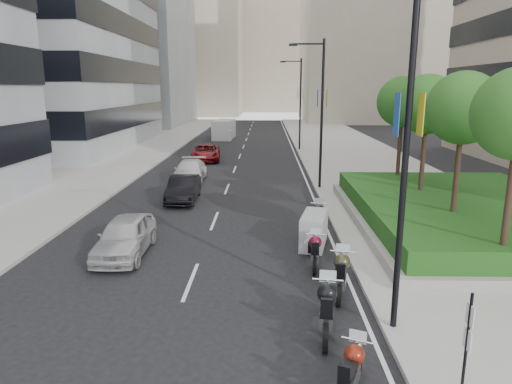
{
  "coord_description": "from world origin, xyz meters",
  "views": [
    {
      "loc": [
        0.97,
        -9.89,
        6.21
      ],
      "look_at": [
        0.55,
        8.46,
        2.0
      ],
      "focal_mm": 32.0,
      "sensor_mm": 36.0,
      "label": 1
    }
  ],
  "objects_px": {
    "parking_sign": "(467,344)",
    "delivery_van": "(224,130)",
    "motorcycle_2": "(327,308)",
    "car_c": "(190,171)",
    "motorcycle_5": "(314,230)",
    "motorcycle_4": "(315,251)",
    "car_b": "(183,189)",
    "motorcycle_6": "(317,217)",
    "car_a": "(125,236)",
    "lamp_post_1": "(319,107)",
    "car_d": "(206,153)",
    "motorcycle_3": "(341,274)",
    "motorcycle_1": "(351,371)",
    "lamp_post_0": "(400,137)",
    "lamp_post_2": "(299,99)"
  },
  "relations": [
    {
      "from": "motorcycle_3",
      "to": "car_d",
      "type": "relative_size",
      "value": 0.46
    },
    {
      "from": "motorcycle_5",
      "to": "car_d",
      "type": "relative_size",
      "value": 0.46
    },
    {
      "from": "lamp_post_1",
      "to": "car_b",
      "type": "xyz_separation_m",
      "value": [
        -7.8,
        -3.16,
        -4.36
      ]
    },
    {
      "from": "lamp_post_0",
      "to": "motorcycle_6",
      "type": "relative_size",
      "value": 4.12
    },
    {
      "from": "motorcycle_6",
      "to": "car_a",
      "type": "height_order",
      "value": "car_a"
    },
    {
      "from": "motorcycle_4",
      "to": "car_b",
      "type": "height_order",
      "value": "car_b"
    },
    {
      "from": "lamp_post_0",
      "to": "delivery_van",
      "type": "height_order",
      "value": "lamp_post_0"
    },
    {
      "from": "lamp_post_0",
      "to": "parking_sign",
      "type": "bearing_deg",
      "value": -77.67
    },
    {
      "from": "parking_sign",
      "to": "lamp_post_2",
      "type": "bearing_deg",
      "value": 90.99
    },
    {
      "from": "motorcycle_3",
      "to": "motorcycle_4",
      "type": "bearing_deg",
      "value": 26.98
    },
    {
      "from": "motorcycle_2",
      "to": "car_b",
      "type": "distance_m",
      "value": 15.23
    },
    {
      "from": "delivery_van",
      "to": "car_b",
      "type": "bearing_deg",
      "value": -83.9
    },
    {
      "from": "delivery_van",
      "to": "motorcycle_1",
      "type": "bearing_deg",
      "value": -76.75
    },
    {
      "from": "motorcycle_3",
      "to": "car_a",
      "type": "bearing_deg",
      "value": 79.62
    },
    {
      "from": "motorcycle_2",
      "to": "motorcycle_6",
      "type": "distance_m",
      "value": 8.85
    },
    {
      "from": "lamp_post_1",
      "to": "parking_sign",
      "type": "bearing_deg",
      "value": -88.12
    },
    {
      "from": "lamp_post_1",
      "to": "lamp_post_0",
      "type": "bearing_deg",
      "value": -90.0
    },
    {
      "from": "car_a",
      "to": "car_b",
      "type": "bearing_deg",
      "value": 83.94
    },
    {
      "from": "motorcycle_2",
      "to": "motorcycle_5",
      "type": "xyz_separation_m",
      "value": [
        0.34,
        6.59,
        0.01
      ]
    },
    {
      "from": "motorcycle_5",
      "to": "lamp_post_2",
      "type": "bearing_deg",
      "value": 10.08
    },
    {
      "from": "motorcycle_1",
      "to": "lamp_post_0",
      "type": "bearing_deg",
      "value": -5.8
    },
    {
      "from": "car_b",
      "to": "delivery_van",
      "type": "distance_m",
      "value": 31.7
    },
    {
      "from": "lamp_post_1",
      "to": "car_a",
      "type": "bearing_deg",
      "value": -126.28
    },
    {
      "from": "lamp_post_0",
      "to": "motorcycle_2",
      "type": "height_order",
      "value": "lamp_post_0"
    },
    {
      "from": "motorcycle_2",
      "to": "car_d",
      "type": "distance_m",
      "value": 29.21
    },
    {
      "from": "parking_sign",
      "to": "motorcycle_5",
      "type": "relative_size",
      "value": 1.07
    },
    {
      "from": "parking_sign",
      "to": "car_c",
      "type": "height_order",
      "value": "parking_sign"
    },
    {
      "from": "lamp_post_1",
      "to": "motorcycle_1",
      "type": "xyz_separation_m",
      "value": [
        -1.41,
        -19.57,
        -4.52
      ]
    },
    {
      "from": "lamp_post_1",
      "to": "car_c",
      "type": "distance_m",
      "value": 9.72
    },
    {
      "from": "motorcycle_4",
      "to": "car_c",
      "type": "xyz_separation_m",
      "value": [
        -6.92,
        14.97,
        0.14
      ]
    },
    {
      "from": "lamp_post_1",
      "to": "motorcycle_2",
      "type": "height_order",
      "value": "lamp_post_1"
    },
    {
      "from": "lamp_post_1",
      "to": "car_d",
      "type": "xyz_separation_m",
      "value": [
        -8.42,
        11.33,
        -4.36
      ]
    },
    {
      "from": "motorcycle_4",
      "to": "motorcycle_6",
      "type": "height_order",
      "value": "motorcycle_6"
    },
    {
      "from": "motorcycle_6",
      "to": "car_a",
      "type": "xyz_separation_m",
      "value": [
        -7.62,
        -3.33,
        0.15
      ]
    },
    {
      "from": "parking_sign",
      "to": "delivery_van",
      "type": "xyz_separation_m",
      "value": [
        -9.1,
        48.53,
        -0.38
      ]
    },
    {
      "from": "parking_sign",
      "to": "car_c",
      "type": "xyz_separation_m",
      "value": [
        -9.01,
        22.37,
        -0.75
      ]
    },
    {
      "from": "motorcycle_1",
      "to": "motorcycle_5",
      "type": "distance_m",
      "value": 9.09
    },
    {
      "from": "motorcycle_2",
      "to": "car_c",
      "type": "bearing_deg",
      "value": 27.48
    },
    {
      "from": "motorcycle_3",
      "to": "lamp_post_2",
      "type": "bearing_deg",
      "value": 10.65
    },
    {
      "from": "lamp_post_2",
      "to": "motorcycle_1",
      "type": "relative_size",
      "value": 4.7
    },
    {
      "from": "motorcycle_6",
      "to": "car_c",
      "type": "relative_size",
      "value": 0.45
    },
    {
      "from": "motorcycle_3",
      "to": "motorcycle_6",
      "type": "xyz_separation_m",
      "value": [
        -0.02,
        6.51,
        -0.04
      ]
    },
    {
      "from": "motorcycle_2",
      "to": "car_c",
      "type": "relative_size",
      "value": 0.51
    },
    {
      "from": "motorcycle_5",
      "to": "motorcycle_3",
      "type": "bearing_deg",
      "value": -162.01
    },
    {
      "from": "motorcycle_3",
      "to": "car_b",
      "type": "height_order",
      "value": "car_b"
    },
    {
      "from": "lamp_post_0",
      "to": "motorcycle_6",
      "type": "xyz_separation_m",
      "value": [
        -0.88,
        8.74,
        -4.48
      ]
    },
    {
      "from": "car_b",
      "to": "car_d",
      "type": "distance_m",
      "value": 14.5
    },
    {
      "from": "parking_sign",
      "to": "motorcycle_5",
      "type": "xyz_separation_m",
      "value": [
        -1.92,
        9.51,
        -0.79
      ]
    },
    {
      "from": "motorcycle_3",
      "to": "motorcycle_6",
      "type": "relative_size",
      "value": 1.08
    },
    {
      "from": "lamp_post_2",
      "to": "car_a",
      "type": "xyz_separation_m",
      "value": [
        -8.51,
        -29.59,
        -4.33
      ]
    }
  ]
}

